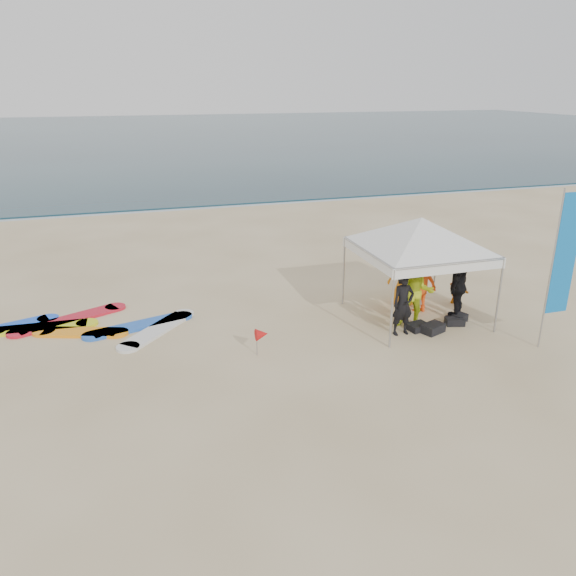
% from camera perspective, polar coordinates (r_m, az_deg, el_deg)
% --- Properties ---
extents(ground, '(120.00, 120.00, 0.00)m').
position_cam_1_polar(ground, '(11.34, 0.31, -10.45)').
color(ground, beige).
rests_on(ground, ground).
extents(ocean, '(160.00, 84.00, 0.08)m').
position_cam_1_polar(ocean, '(69.61, -15.16, 14.76)').
color(ocean, '#0C2633').
rests_on(ocean, ground).
extents(shoreline_foam, '(160.00, 1.20, 0.01)m').
position_cam_1_polar(shoreline_foam, '(28.27, -10.91, 8.01)').
color(shoreline_foam, silver).
rests_on(shoreline_foam, ground).
extents(person_black_a, '(0.59, 0.40, 1.55)m').
position_cam_1_polar(person_black_a, '(13.74, 11.60, -1.64)').
color(person_black_a, black).
rests_on(person_black_a, ground).
extents(person_yellow, '(1.07, 0.97, 1.81)m').
position_cam_1_polar(person_yellow, '(14.17, 12.87, -0.48)').
color(person_yellow, '#BFD31D').
rests_on(person_yellow, ground).
extents(person_orange_a, '(1.01, 0.60, 1.55)m').
position_cam_1_polar(person_orange_a, '(15.24, 13.31, 0.44)').
color(person_orange_a, '#FF4E16').
rests_on(person_orange_a, ground).
extents(person_black_b, '(1.11, 1.04, 1.83)m').
position_cam_1_polar(person_black_b, '(14.92, 16.91, 0.24)').
color(person_black_b, black).
rests_on(person_black_b, ground).
extents(person_orange_b, '(0.94, 0.63, 1.89)m').
position_cam_1_polar(person_orange_b, '(15.56, 11.86, 1.63)').
color(person_orange_b, orange).
rests_on(person_orange_b, ground).
extents(person_seated, '(0.27, 0.80, 0.86)m').
position_cam_1_polar(person_seated, '(16.07, 16.75, -0.16)').
color(person_seated, orange).
rests_on(person_seated, ground).
extents(canopy_tent, '(4.03, 4.03, 3.04)m').
position_cam_1_polar(canopy_tent, '(14.27, 13.46, 6.93)').
color(canopy_tent, '#A5A5A8').
rests_on(canopy_tent, ground).
extents(feather_flag, '(0.62, 0.04, 3.70)m').
position_cam_1_polar(feather_flag, '(13.78, 26.21, 2.93)').
color(feather_flag, '#A5A5A8').
rests_on(feather_flag, ground).
extents(marker_pennant, '(0.28, 0.28, 0.64)m').
position_cam_1_polar(marker_pennant, '(12.56, -2.68, -4.73)').
color(marker_pennant, '#A5A5A8').
rests_on(marker_pennant, ground).
extents(gear_pile, '(1.78, 0.85, 0.22)m').
position_cam_1_polar(gear_pile, '(14.50, 14.98, -3.63)').
color(gear_pile, black).
rests_on(gear_pile, ground).
extents(surfboard_spread, '(5.89, 3.07, 0.07)m').
position_cam_1_polar(surfboard_spread, '(14.96, -20.33, -3.74)').
color(surfboard_spread, blue).
rests_on(surfboard_spread, ground).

